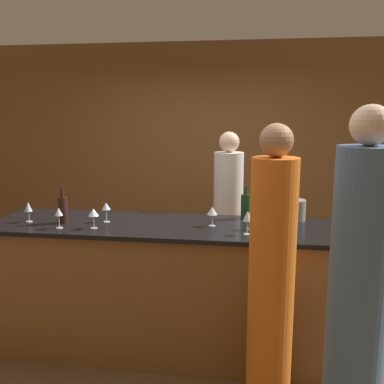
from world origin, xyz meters
name	(u,v)px	position (x,y,z in m)	size (l,w,h in m)	color
ground_plane	(171,349)	(0.00, 0.00, 0.00)	(14.00, 14.00, 0.00)	brown
back_wall	(201,159)	(0.00, 2.02, 1.40)	(8.00, 0.06, 2.80)	brown
bar_counter	(170,288)	(0.00, 0.00, 0.55)	(2.91, 0.78, 1.09)	brown
bartender	(228,230)	(0.42, 0.77, 0.85)	(0.28, 0.28, 1.79)	silver
guest_0	(358,294)	(1.27, -0.83, 0.95)	(0.34, 0.34, 2.01)	#4C6B93
guest_1	(271,285)	(0.78, -0.68, 0.91)	(0.29, 0.29, 1.91)	orange
wine_bottle_0	(63,209)	(-0.86, -0.07, 1.20)	(0.08, 0.08, 0.29)	black
wine_bottle_1	(245,206)	(0.60, 0.29, 1.20)	(0.08, 0.08, 0.27)	#19381E
ice_bucket	(295,210)	(1.01, 0.29, 1.17)	(0.17, 0.17, 0.17)	#9E9993
wine_glass_0	(59,213)	(-0.82, -0.23, 1.21)	(0.06, 0.06, 0.16)	silver
wine_glass_1	(28,208)	(-1.15, -0.09, 1.21)	(0.06, 0.06, 0.16)	silver
wine_glass_2	(106,207)	(-0.52, 0.00, 1.21)	(0.07, 0.07, 0.16)	silver
wine_glass_3	(265,214)	(0.75, -0.01, 1.20)	(0.07, 0.07, 0.15)	silver
wine_glass_4	(247,217)	(0.62, -0.20, 1.22)	(0.07, 0.07, 0.18)	silver
wine_glass_5	(250,216)	(0.63, -0.05, 1.19)	(0.08, 0.08, 0.14)	silver
wine_glass_6	(93,213)	(-0.55, -0.20, 1.21)	(0.08, 0.08, 0.16)	silver
wine_glass_7	(212,211)	(0.34, 0.00, 1.21)	(0.08, 0.08, 0.16)	silver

